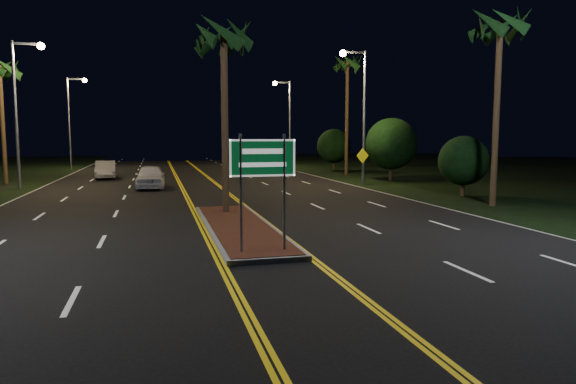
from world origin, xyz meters
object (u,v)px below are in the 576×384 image
object	(u,v)px
streetlight_left_mid	(22,97)
shrub_near	(464,161)
highway_sign	(263,169)
shrub_far	(334,146)
palm_median	(224,37)
median_island	(239,227)
palm_right_far	(348,65)
car_near	(150,175)
shrub_mid	(391,144)
streetlight_right_mid	(359,101)
streetlight_left_far	(73,112)
car_far	(105,168)
warning_sign	(362,161)
palm_right_near	(500,27)
streetlight_right_far	(286,113)

from	to	relation	value
streetlight_left_mid	shrub_near	bearing A→B (deg)	-22.52
highway_sign	shrub_far	distance (m)	35.96
highway_sign	palm_median	size ratio (longest dim) A/B	0.39
median_island	shrub_near	world-z (taller)	shrub_near
palm_right_far	car_near	bearing A→B (deg)	-155.49
streetlight_left_mid	shrub_mid	bearing A→B (deg)	0.00
highway_sign	palm_right_far	bearing A→B (deg)	64.80
streetlight_right_mid	shrub_far	xyz separation A→B (m)	(3.19, 14.00, -3.32)
streetlight_left_far	car_far	size ratio (longest dim) A/B	1.87
median_island	highway_sign	size ratio (longest dim) A/B	3.20
car_near	warning_sign	bearing A→B (deg)	-2.40
median_island	streetlight_left_far	distance (m)	38.89
highway_sign	shrub_near	size ratio (longest dim) A/B	0.97
palm_median	shrub_near	distance (m)	14.93
shrub_mid	warning_sign	world-z (taller)	shrub_mid
highway_sign	car_near	bearing A→B (deg)	99.02
shrub_far	car_near	distance (m)	21.59
streetlight_right_mid	shrub_near	world-z (taller)	streetlight_right_mid
palm_right_far	car_far	xyz separation A→B (m)	(-19.41, 1.31, -8.34)
streetlight_left_far	shrub_far	xyz separation A→B (m)	(24.41, -8.00, -3.32)
palm_median	car_far	world-z (taller)	palm_median
palm_right_near	warning_sign	world-z (taller)	palm_right_near
warning_sign	shrub_near	bearing A→B (deg)	-89.32
shrub_near	shrub_mid	distance (m)	10.04
palm_right_near	shrub_far	xyz separation A→B (m)	(1.30, 26.00, -5.88)
palm_right_near	streetlight_left_far	bearing A→B (deg)	124.21
palm_median	warning_sign	bearing A→B (deg)	46.07
streetlight_left_far	palm_median	distance (m)	35.18
palm_median	car_far	size ratio (longest dim) A/B	1.73
palm_right_near	car_near	xyz separation A→B (m)	(-15.66, 12.72, -7.35)
streetlight_right_far	warning_sign	xyz separation A→B (m)	(0.19, -20.29, -4.04)
palm_right_far	shrub_mid	size ratio (longest dim) A/B	2.23
palm_median	warning_sign	size ratio (longest dim) A/B	3.33
car_far	streetlight_left_far	bearing A→B (deg)	103.77
highway_sign	streetlight_left_mid	bearing A→B (deg)	116.59
streetlight_left_far	shrub_far	distance (m)	25.90
streetlight_left_mid	shrub_far	world-z (taller)	streetlight_left_mid
palm_median	shrub_far	size ratio (longest dim) A/B	2.10
streetlight_left_mid	car_near	world-z (taller)	streetlight_left_mid
shrub_far	car_near	world-z (taller)	shrub_far
streetlight_left_far	shrub_mid	xyz separation A→B (m)	(24.61, -20.00, -2.93)
shrub_mid	car_near	distance (m)	17.31
streetlight_left_far	car_near	size ratio (longest dim) A/B	1.74
palm_median	shrub_near	world-z (taller)	palm_median
streetlight_left_mid	palm_right_near	size ratio (longest dim) A/B	0.97
streetlight_left_mid	streetlight_left_far	world-z (taller)	same
streetlight_right_mid	car_far	bearing A→B (deg)	151.62
median_island	car_far	size ratio (longest dim) A/B	2.13
median_island	palm_right_near	xyz separation A→B (m)	(12.50, 3.00, 8.13)
streetlight_right_mid	shrub_mid	xyz separation A→B (m)	(3.39, 2.00, -2.93)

